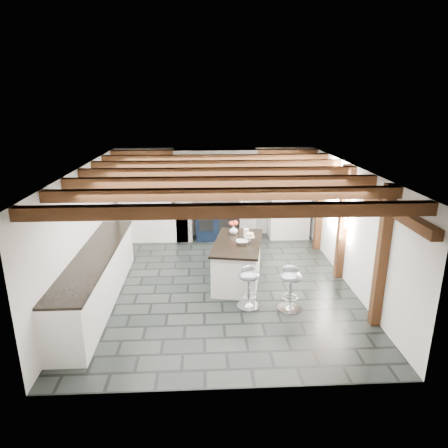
{
  "coord_description": "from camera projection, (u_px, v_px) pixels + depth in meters",
  "views": [
    {
      "loc": [
        -0.29,
        -7.14,
        3.48
      ],
      "look_at": [
        0.1,
        0.4,
        1.1
      ],
      "focal_mm": 32.0,
      "sensor_mm": 36.0,
      "label": 1
    }
  ],
  "objects": [
    {
      "name": "bar_stool_far",
      "position": [
        249.0,
        282.0,
        6.85
      ],
      "size": [
        0.49,
        0.49,
        0.76
      ],
      "rotation": [
        0.0,
        0.0,
        0.41
      ],
      "color": "silver",
      "rests_on": "ground"
    },
    {
      "name": "ground",
      "position": [
        220.0,
        283.0,
        7.86
      ],
      "size": [
        6.0,
        6.0,
        0.0
      ],
      "primitive_type": "plane",
      "color": "black",
      "rests_on": "ground"
    },
    {
      "name": "range_cooker",
      "position": [
        216.0,
        221.0,
        10.27
      ],
      "size": [
        1.0,
        0.63,
        0.99
      ],
      "color": "black",
      "rests_on": "ground"
    },
    {
      "name": "kitchen_island",
      "position": [
        238.0,
        261.0,
        7.85
      ],
      "size": [
        1.18,
        1.82,
        1.11
      ],
      "rotation": [
        0.0,
        0.0,
        -0.19
      ],
      "color": "white",
      "rests_on": "ground"
    },
    {
      "name": "room_shell",
      "position": [
        190.0,
        212.0,
        8.86
      ],
      "size": [
        6.0,
        6.03,
        6.0
      ],
      "color": "white",
      "rests_on": "ground"
    },
    {
      "name": "bar_stool_near",
      "position": [
        291.0,
        283.0,
        6.75
      ],
      "size": [
        0.47,
        0.47,
        0.79
      ],
      "rotation": [
        0.0,
        0.0,
        -0.26
      ],
      "color": "silver",
      "rests_on": "ground"
    }
  ]
}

